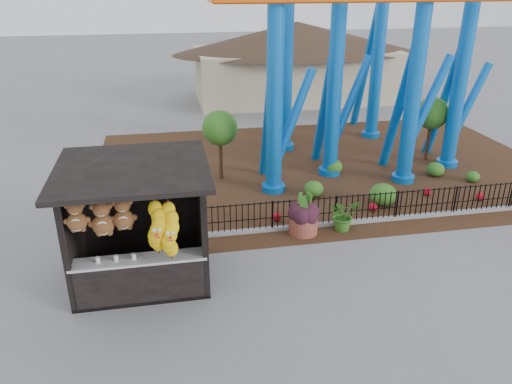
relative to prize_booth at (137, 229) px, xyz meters
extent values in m
plane|color=slate|center=(3.01, -0.90, -1.54)|extent=(120.00, 120.00, 0.00)
cube|color=#331E11|center=(7.01, 7.10, -1.53)|extent=(18.00, 12.00, 0.02)
cube|color=gray|center=(7.01, 2.10, -1.48)|extent=(18.00, 0.18, 0.12)
cube|color=black|center=(0.01, 0.30, -1.49)|extent=(3.20, 2.60, 0.10)
cube|color=black|center=(0.01, 1.54, -0.04)|extent=(3.20, 0.12, 3.00)
cube|color=black|center=(-1.53, 0.30, -0.04)|extent=(0.12, 2.60, 3.00)
cube|color=black|center=(1.55, 0.30, -0.04)|extent=(0.12, 2.60, 3.00)
cube|color=black|center=(0.01, 0.05, 1.52)|extent=(3.50, 3.40, 0.12)
cube|color=black|center=(-1.52, -0.93, -0.04)|extent=(0.14, 0.14, 3.00)
cube|color=black|center=(1.54, -0.93, -0.04)|extent=(0.14, 0.14, 3.00)
cube|color=black|center=(0.01, -0.75, -0.99)|extent=(3.00, 0.50, 1.10)
cube|color=silver|center=(0.01, -0.75, -0.42)|extent=(3.10, 0.55, 0.06)
cylinder|color=black|center=(0.01, -1.15, 1.31)|extent=(2.90, 0.04, 0.04)
cylinder|color=blue|center=(4.51, 5.10, 1.96)|extent=(0.56, 0.56, 7.00)
cylinder|color=blue|center=(4.51, 5.10, -1.42)|extent=(0.84, 0.84, 0.24)
cylinder|color=blue|center=(7.01, 6.30, 2.11)|extent=(0.56, 0.56, 7.30)
cylinder|color=blue|center=(7.01, 6.30, -1.42)|extent=(0.84, 0.84, 0.24)
cylinder|color=blue|center=(9.51, 5.10, 2.21)|extent=(0.56, 0.56, 7.50)
cylinder|color=blue|center=(9.51, 5.10, -1.42)|extent=(0.84, 0.84, 0.24)
cylinder|color=blue|center=(12.01, 6.30, 1.76)|extent=(0.56, 0.56, 6.60)
cylinder|color=blue|center=(12.01, 6.30, -1.42)|extent=(0.84, 0.84, 0.24)
cylinder|color=blue|center=(6.01, 9.60, 3.21)|extent=(0.56, 0.56, 9.50)
cylinder|color=blue|center=(6.01, 9.60, -1.42)|extent=(0.84, 0.84, 0.24)
cylinder|color=blue|center=(10.51, 10.60, 3.71)|extent=(0.56, 0.56, 10.50)
cylinder|color=blue|center=(10.51, 10.60, -1.42)|extent=(0.84, 0.84, 0.24)
cylinder|color=blue|center=(4.51, 6.00, 1.09)|extent=(0.36, 2.21, 5.85)
cylinder|color=blue|center=(5.21, 5.40, 0.91)|extent=(1.62, 0.32, 3.73)
cylinder|color=blue|center=(7.01, 7.20, 1.20)|extent=(0.36, 2.29, 6.10)
cylinder|color=blue|center=(7.71, 6.60, 1.02)|extent=(1.67, 0.32, 3.88)
cylinder|color=blue|center=(9.51, 6.00, 1.28)|extent=(0.36, 2.34, 6.26)
cylinder|color=blue|center=(10.21, 5.40, 1.09)|extent=(1.71, 0.32, 3.99)
cylinder|color=blue|center=(12.01, 7.20, 0.94)|extent=(0.36, 2.10, 5.53)
cylinder|color=blue|center=(12.71, 6.60, 0.77)|extent=(1.54, 0.32, 3.52)
cylinder|color=brown|center=(4.69, 1.80, -1.26)|extent=(1.14, 1.14, 0.56)
ellipsoid|color=black|center=(4.69, 1.80, -0.66)|extent=(0.70, 0.70, 0.64)
imported|color=#1E4C16|center=(5.94, 1.80, -1.03)|extent=(1.10, 1.02, 1.01)
ellipsoid|color=#2D601C|center=(5.78, 4.35, -1.25)|extent=(0.68, 0.68, 0.55)
ellipsoid|color=#2D601C|center=(7.86, 3.24, -1.15)|extent=(0.92, 0.92, 0.73)
ellipsoid|color=#2D601C|center=(10.95, 5.32, -1.25)|extent=(0.67, 0.67, 0.54)
ellipsoid|color=#2D601C|center=(7.15, 6.27, -1.23)|extent=(0.73, 0.73, 0.58)
ellipsoid|color=#2D601C|center=(12.03, 4.52, -1.32)|extent=(0.50, 0.50, 0.40)
sphere|color=#AB0B19|center=(4.09, 2.71, -1.38)|extent=(0.28, 0.28, 0.28)
sphere|color=#AB0B19|center=(7.35, 2.83, -1.38)|extent=(0.28, 0.28, 0.28)
sphere|color=#AB0B19|center=(9.73, 3.65, -1.38)|extent=(0.28, 0.28, 0.28)
sphere|color=#AB0B19|center=(11.30, 2.93, -1.38)|extent=(0.28, 0.28, 0.28)
cube|color=#BFAD8C|center=(9.01, 19.10, -0.04)|extent=(12.00, 6.00, 3.00)
cone|color=#332319|center=(9.01, 19.10, 2.36)|extent=(15.00, 15.00, 1.80)
camera|label=1|loc=(0.83, -10.98, 5.62)|focal=35.00mm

